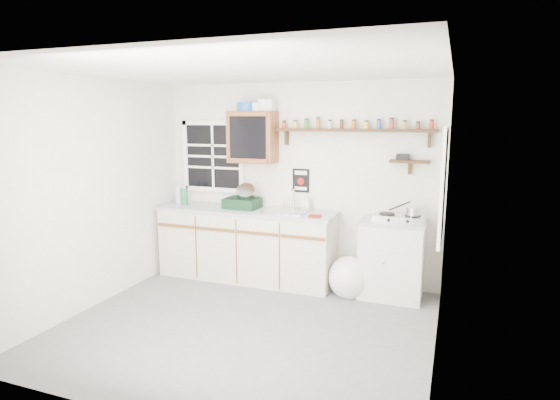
{
  "coord_description": "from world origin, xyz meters",
  "views": [
    {
      "loc": [
        1.88,
        -4.01,
        2.05
      ],
      "look_at": [
        0.16,
        0.55,
        1.21
      ],
      "focal_mm": 30.0,
      "sensor_mm": 36.0,
      "label": 1
    }
  ],
  "objects": [
    {
      "name": "main_cabinet",
      "position": [
        -0.58,
        1.3,
        0.46
      ],
      "size": [
        2.31,
        0.63,
        0.92
      ],
      "color": "#BDB29D",
      "rests_on": "floor"
    },
    {
      "name": "right_cabinet",
      "position": [
        1.25,
        1.32,
        0.46
      ],
      "size": [
        0.73,
        0.57,
        0.91
      ],
      "color": "silver",
      "rests_on": "floor"
    },
    {
      "name": "hotplate",
      "position": [
        1.32,
        1.31,
        0.95
      ],
      "size": [
        0.58,
        0.33,
        0.08
      ],
      "rotation": [
        0.0,
        0.0,
        -0.03
      ],
      "color": "#B3B3B7",
      "rests_on": "right_cabinet"
    },
    {
      "name": "upper_cabinet",
      "position": [
        -0.55,
        1.44,
        1.82
      ],
      "size": [
        0.6,
        0.32,
        0.65
      ],
      "color": "#5E2F17",
      "rests_on": "wall_back"
    },
    {
      "name": "saucepan",
      "position": [
        1.46,
        1.31,
        1.03
      ],
      "size": [
        0.37,
        0.26,
        0.17
      ],
      "rotation": [
        0.0,
        0.0,
        -0.64
      ],
      "color": "#B3B3B7",
      "rests_on": "hotplate"
    },
    {
      "name": "spice_shelf",
      "position": [
        0.72,
        1.51,
        1.93
      ],
      "size": [
        1.91,
        0.18,
        0.34
      ],
      "color": "black",
      "rests_on": "wall_back"
    },
    {
      "name": "room",
      "position": [
        0.0,
        0.0,
        1.25
      ],
      "size": [
        3.64,
        3.24,
        2.54
      ],
      "color": "#58585B",
      "rests_on": "ground"
    },
    {
      "name": "sink",
      "position": [
        -0.05,
        1.3,
        0.93
      ],
      "size": [
        0.52,
        0.44,
        0.29
      ],
      "color": "#B3B3B7",
      "rests_on": "main_cabinet"
    },
    {
      "name": "warning_sign",
      "position": [
        0.05,
        1.59,
        1.28
      ],
      "size": [
        0.22,
        0.02,
        0.3
      ],
      "color": "black",
      "rests_on": "wall_back"
    },
    {
      "name": "upper_cabinet_clutter",
      "position": [
        -0.52,
        1.44,
        2.21
      ],
      "size": [
        0.49,
        0.24,
        0.14
      ],
      "color": "#1B52B4",
      "rests_on": "upper_cabinet"
    },
    {
      "name": "window_right",
      "position": [
        1.79,
        0.55,
        1.45
      ],
      "size": [
        0.03,
        0.78,
        1.08
      ],
      "color": "black",
      "rests_on": "wall_back"
    },
    {
      "name": "window_back",
      "position": [
        -1.2,
        1.59,
        1.55
      ],
      "size": [
        0.93,
        0.03,
        0.98
      ],
      "color": "black",
      "rests_on": "wall_back"
    },
    {
      "name": "secondary_shelf",
      "position": [
        1.36,
        1.52,
        1.58
      ],
      "size": [
        0.45,
        0.16,
        0.24
      ],
      "color": "black",
      "rests_on": "wall_back"
    },
    {
      "name": "soap_bottle",
      "position": [
        0.16,
        1.5,
        1.02
      ],
      "size": [
        0.1,
        0.1,
        0.2
      ],
      "primitive_type": "imported",
      "rotation": [
        0.0,
        0.0,
        -0.16
      ],
      "color": "silver",
      "rests_on": "main_cabinet"
    },
    {
      "name": "rag",
      "position": [
        0.37,
        1.14,
        0.93
      ],
      "size": [
        0.16,
        0.14,
        0.02
      ],
      "primitive_type": "cube",
      "rotation": [
        0.0,
        0.0,
        0.16
      ],
      "color": "maroon",
      "rests_on": "main_cabinet"
    },
    {
      "name": "dish_rack",
      "position": [
        -0.64,
        1.34,
        1.02
      ],
      "size": [
        0.44,
        0.34,
        0.32
      ],
      "rotation": [
        0.0,
        0.0,
        -0.03
      ],
      "color": "black",
      "rests_on": "main_cabinet"
    },
    {
      "name": "water_bottles",
      "position": [
        -1.54,
        1.3,
        1.04
      ],
      "size": [
        0.19,
        0.11,
        0.26
      ],
      "color": "silver",
      "rests_on": "main_cabinet"
    },
    {
      "name": "trash_bag",
      "position": [
        0.79,
        1.17,
        0.22
      ],
      "size": [
        0.45,
        0.41,
        0.52
      ],
      "color": "silver",
      "rests_on": "floor"
    }
  ]
}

